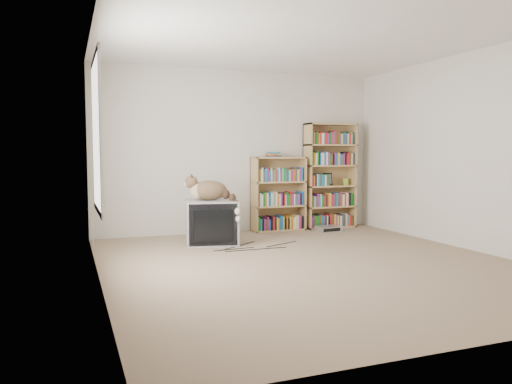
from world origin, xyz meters
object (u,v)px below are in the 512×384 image
object	(u,v)px
bookcase_tall	(329,178)
bookcase_short	(278,197)
dvd_player	(329,229)
cat	(213,193)
crt_tv	(212,222)

from	to	relation	value
bookcase_tall	bookcase_short	xyz separation A→B (m)	(-0.92, 0.00, -0.28)
dvd_player	cat	bearing A→B (deg)	-172.84
cat	bookcase_tall	xyz separation A→B (m)	(2.22, 0.83, 0.12)
crt_tv	bookcase_tall	bearing A→B (deg)	30.08
cat	dvd_player	bearing A→B (deg)	21.18
bookcase_short	dvd_player	xyz separation A→B (m)	(0.70, -0.38, -0.49)
crt_tv	bookcase_tall	size ratio (longest dim) A/B	0.46
bookcase_tall	dvd_player	bearing A→B (deg)	-119.69
crt_tv	bookcase_tall	distance (m)	2.40
cat	bookcase_short	bearing A→B (deg)	41.11
dvd_player	bookcase_short	bearing A→B (deg)	145.94
crt_tv	cat	world-z (taller)	cat
bookcase_short	crt_tv	bearing A→B (deg)	-150.07
cat	crt_tv	bearing A→B (deg)	98.36
crt_tv	bookcase_short	size ratio (longest dim) A/B	0.68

